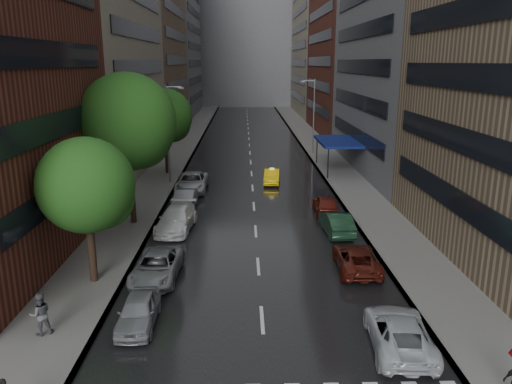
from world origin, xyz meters
TOP-DOWN VIEW (x-y plane):
  - ground at (0.00, 0.00)m, footprint 220.00×220.00m
  - road at (0.00, 50.00)m, footprint 14.00×140.00m
  - sidewalk_left at (-9.00, 50.00)m, footprint 4.00×140.00m
  - sidewalk_right at (9.00, 50.00)m, footprint 4.00×140.00m
  - buildings_left at (-15.00, 58.79)m, footprint 8.00×108.00m
  - buildings_right at (15.00, 56.70)m, footprint 8.05×109.10m
  - building_far at (0.00, 118.00)m, footprint 40.00×14.00m
  - tree_near at (-8.60, 8.05)m, footprint 4.80×4.80m
  - tree_mid at (-8.60, 17.75)m, footprint 6.62×6.62m
  - tree_far at (-8.60, 34.02)m, footprint 5.44×5.44m
  - taxi at (1.87, 29.81)m, footprint 1.75×4.13m
  - parked_cars_left at (-5.40, 17.41)m, footprint 2.73×28.31m
  - parked_cars_right at (5.40, 10.50)m, footprint 2.72×23.12m
  - ped_black_umbrella at (-9.23, 2.77)m, footprint 1.12×1.04m
  - street_lamp_left at (-7.72, 30.00)m, footprint 1.74×0.22m
  - street_lamp_right at (7.72, 45.00)m, footprint 1.74×0.22m
  - awning at (8.98, 35.00)m, footprint 4.00×8.00m

SIDE VIEW (x-z plane):
  - ground at x=0.00m, z-range 0.00..0.00m
  - road at x=0.00m, z-range 0.00..0.01m
  - sidewalk_left at x=-9.00m, z-range 0.00..0.15m
  - sidewalk_right at x=9.00m, z-range 0.00..0.15m
  - taxi at x=1.87m, z-range 0.00..1.33m
  - parked_cars_right at x=5.40m, z-range -0.04..1.45m
  - parked_cars_left at x=-5.40m, z-range -0.05..1.54m
  - ped_black_umbrella at x=-9.23m, z-range 0.33..2.42m
  - awning at x=8.98m, z-range 1.57..4.70m
  - street_lamp_left at x=-7.72m, z-range 0.39..9.39m
  - street_lamp_right at x=7.72m, z-range 0.39..9.39m
  - tree_near at x=-8.60m, z-range 1.41..9.06m
  - tree_far at x=-8.60m, z-range 1.60..10.26m
  - tree_mid at x=-8.60m, z-range 1.95..12.50m
  - buildings_right at x=15.00m, z-range -2.97..33.03m
  - buildings_left at x=-15.00m, z-range -3.01..34.99m
  - building_far at x=0.00m, z-range 0.00..32.00m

